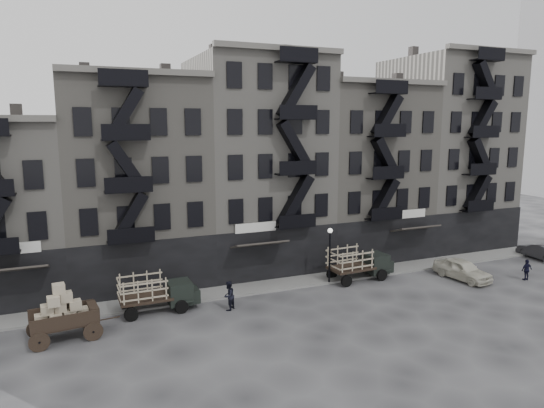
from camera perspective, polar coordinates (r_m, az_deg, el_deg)
name	(u,v)px	position (r m, az deg, el deg)	size (l,w,h in m)	color
ground	(309,301)	(33.59, 4.40, -11.31)	(140.00, 140.00, 0.00)	#38383A
sidewalk	(286,283)	(36.74, 1.70, -9.31)	(55.00, 2.50, 0.15)	slate
building_midwest	(134,182)	(38.24, -15.94, 2.51)	(10.00, 11.35, 16.20)	gray
building_center	(257,165)	(40.53, -1.79, 4.66)	(10.00, 11.35, 18.20)	gray
building_mideast	(359,172)	(45.15, 10.18, 3.74)	(10.00, 11.35, 16.20)	gray
building_east	(446,153)	(51.14, 19.74, 5.68)	(10.00, 11.35, 19.20)	gray
lamp_post	(330,248)	(36.29, 6.82, -5.15)	(0.36, 0.36, 4.28)	black
wagon	(61,308)	(29.70, -23.58, -11.20)	(3.98, 2.46, 3.19)	black
stake_truck_west	(157,290)	(32.14, -13.43, -9.83)	(5.02, 2.16, 2.49)	black
stake_truck_east	(359,261)	(37.95, 10.22, -6.60)	(5.31, 2.42, 2.61)	black
car_east	(462,269)	(40.38, 21.48, -7.18)	(1.86, 4.62, 1.57)	beige
car_far	(541,251)	(49.23, 29.05, -4.89)	(1.47, 4.22, 1.39)	#29292B
pedestrian_mid	(229,296)	(31.82, -5.13, -10.70)	(0.93, 0.72, 1.91)	black
policeman	(527,270)	(42.23, 27.77, -6.87)	(0.95, 0.40, 1.63)	black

